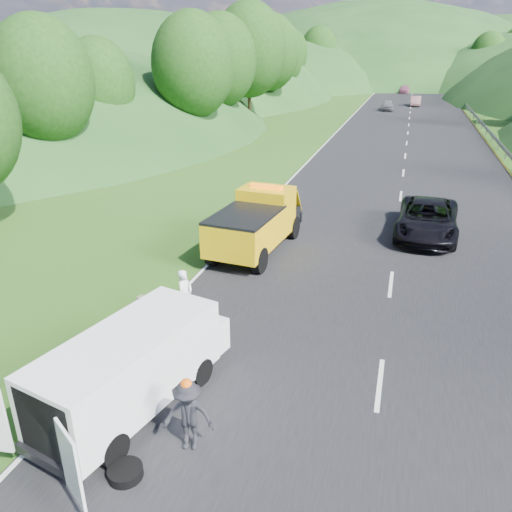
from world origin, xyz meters
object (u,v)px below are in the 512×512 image
(worker, at_px, (190,447))
(woman, at_px, (186,319))
(spare_tire, at_px, (126,477))
(white_van, at_px, (133,365))
(tow_truck, at_px, (257,222))
(suitcase, at_px, (144,306))
(passing_suv, at_px, (425,236))
(child, at_px, (191,324))

(worker, bearing_deg, woman, 102.43)
(spare_tire, bearing_deg, white_van, 112.80)
(tow_truck, bearing_deg, white_van, -83.68)
(suitcase, height_order, passing_suv, passing_suv)
(tow_truck, relative_size, spare_tire, 8.75)
(white_van, xyz_separation_m, spare_tire, (0.83, -1.97, -1.13))
(woman, bearing_deg, worker, -147.03)
(woman, distance_m, suitcase, 1.40)
(tow_truck, xyz_separation_m, woman, (-0.45, -6.15, -1.23))
(woman, bearing_deg, white_van, -163.88)
(woman, relative_size, spare_tire, 2.37)
(woman, bearing_deg, passing_suv, -27.74)
(child, bearing_deg, tow_truck, 101.56)
(worker, distance_m, passing_suv, 15.76)
(suitcase, bearing_deg, white_van, -63.94)
(white_van, xyz_separation_m, child, (-0.31, 3.85, -1.13))
(worker, xyz_separation_m, passing_suv, (4.93, 14.97, 0.00))
(tow_truck, height_order, worker, tow_truck)
(tow_truck, bearing_deg, woman, -88.55)
(white_van, distance_m, worker, 2.24)
(tow_truck, bearing_deg, worker, -74.94)
(tow_truck, height_order, suitcase, tow_truck)
(worker, distance_m, suitcase, 6.07)
(spare_tire, bearing_deg, child, 101.09)
(woman, distance_m, worker, 5.47)
(woman, relative_size, worker, 1.01)
(tow_truck, distance_m, spare_tire, 12.30)
(suitcase, xyz_separation_m, passing_suv, (8.59, 10.14, -0.32))
(child, xyz_separation_m, worker, (2.04, -4.73, 0.00))
(worker, bearing_deg, suitcase, 114.70)
(spare_tire, bearing_deg, worker, 50.57)
(passing_suv, bearing_deg, woman, -122.74)
(passing_suv, bearing_deg, worker, -105.13)
(tow_truck, distance_m, suitcase, 6.60)
(woman, bearing_deg, spare_tire, -158.84)
(child, bearing_deg, worker, -53.48)
(tow_truck, height_order, white_van, tow_truck)
(child, bearing_deg, suitcase, -170.15)
(white_van, bearing_deg, suitcase, 129.18)
(worker, height_order, suitcase, worker)
(white_van, xyz_separation_m, woman, (-0.57, 4.08, -1.13))
(tow_truck, relative_size, suitcase, 9.49)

